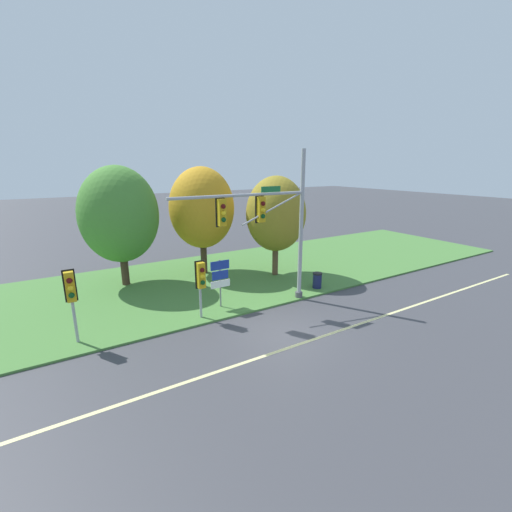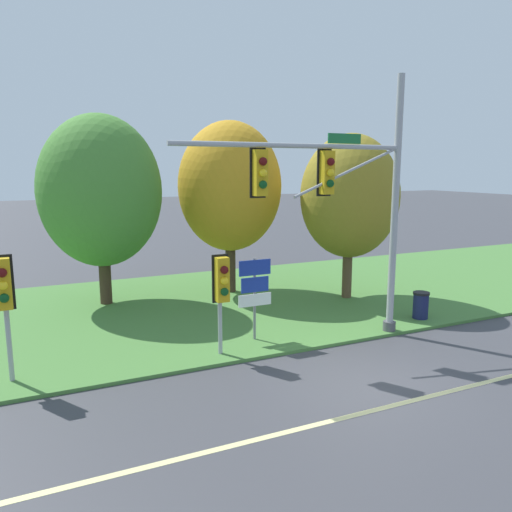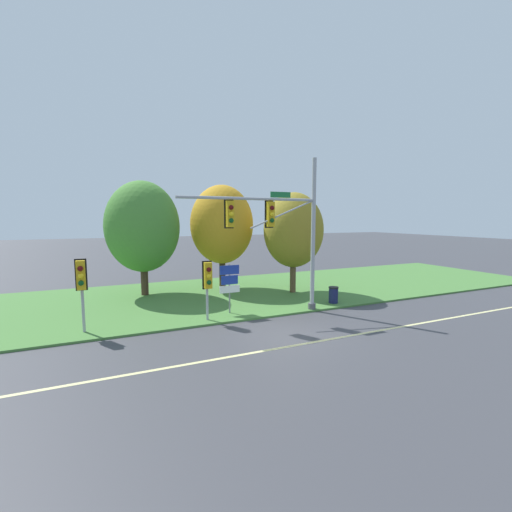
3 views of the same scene
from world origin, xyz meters
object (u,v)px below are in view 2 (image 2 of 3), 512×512
object	(u,v)px
traffic_signal_mast	(345,192)
pedestrian_signal_near_kerb	(4,292)
tree_nearest_road	(101,191)
trash_bin	(421,305)
tree_left_of_mast	(230,187)
pedestrian_signal_further_along	(222,285)
route_sign_post	(255,288)
tree_behind_signpost	(350,197)

from	to	relation	value
traffic_signal_mast	pedestrian_signal_near_kerb	distance (m)	9.34
tree_nearest_road	trash_bin	distance (m)	12.25
tree_nearest_road	tree_left_of_mast	world-z (taller)	tree_nearest_road
pedestrian_signal_further_along	trash_bin	bearing A→B (deg)	2.79
pedestrian_signal_further_along	route_sign_post	size ratio (longest dim) A/B	1.13
pedestrian_signal_further_along	route_sign_post	xyz separation A→B (m)	(1.37, 0.83, -0.41)
tree_nearest_road	trash_bin	xyz separation A→B (m)	(9.59, -6.60, -3.81)
traffic_signal_mast	pedestrian_signal_further_along	bearing A→B (deg)	176.46
route_sign_post	trash_bin	world-z (taller)	route_sign_post
traffic_signal_mast	pedestrian_signal_further_along	distance (m)	4.49
traffic_signal_mast	route_sign_post	world-z (taller)	traffic_signal_mast
pedestrian_signal_further_along	tree_nearest_road	size ratio (longest dim) A/B	0.40
pedestrian_signal_near_kerb	tree_behind_signpost	distance (m)	12.71
pedestrian_signal_near_kerb	tree_left_of_mast	world-z (taller)	tree_left_of_mast
route_sign_post	tree_behind_signpost	bearing A→B (deg)	28.79
tree_behind_signpost	trash_bin	xyz separation A→B (m)	(0.65, -3.46, -3.57)
route_sign_post	tree_left_of_mast	bearing A→B (deg)	74.88
traffic_signal_mast	tree_left_of_mast	xyz separation A→B (m)	(-0.80, 6.93, -0.08)
pedestrian_signal_further_along	tree_nearest_road	bearing A→B (deg)	106.82
traffic_signal_mast	trash_bin	bearing A→B (deg)	9.12
tree_behind_signpost	pedestrian_signal_near_kerb	bearing A→B (deg)	-164.46
pedestrian_signal_near_kerb	pedestrian_signal_further_along	world-z (taller)	pedestrian_signal_near_kerb
pedestrian_signal_near_kerb	tree_nearest_road	world-z (taller)	tree_nearest_road
route_sign_post	tree_behind_signpost	xyz separation A→B (m)	(5.46, 3.00, 2.44)
route_sign_post	trash_bin	bearing A→B (deg)	-4.33
pedestrian_signal_near_kerb	tree_nearest_road	distance (m)	7.52
tree_nearest_road	tree_behind_signpost	bearing A→B (deg)	-19.33
tree_behind_signpost	trash_bin	size ratio (longest dim) A/B	6.95
pedestrian_signal_near_kerb	pedestrian_signal_further_along	distance (m)	5.32
pedestrian_signal_further_along	tree_behind_signpost	bearing A→B (deg)	29.26
pedestrian_signal_near_kerb	tree_left_of_mast	distance (m)	10.56
route_sign_post	tree_behind_signpost	distance (m)	6.69
pedestrian_signal_further_along	tree_left_of_mast	size ratio (longest dim) A/B	0.40
pedestrian_signal_further_along	tree_behind_signpost	distance (m)	8.09
route_sign_post	trash_bin	xyz separation A→B (m)	(6.11, -0.46, -1.14)
pedestrian_signal_near_kerb	tree_nearest_road	size ratio (longest dim) A/B	0.44
tree_left_of_mast	tree_behind_signpost	bearing A→B (deg)	-36.50
traffic_signal_mast	tree_behind_signpost	distance (m)	5.11
pedestrian_signal_further_along	tree_left_of_mast	distance (m)	7.69
route_sign_post	tree_nearest_road	world-z (taller)	tree_nearest_road
tree_left_of_mast	trash_bin	distance (m)	8.71
pedestrian_signal_near_kerb	trash_bin	size ratio (longest dim) A/B	3.39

